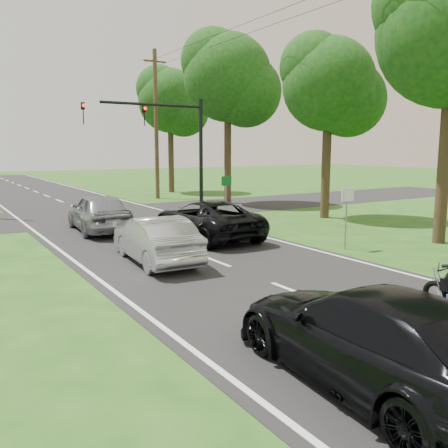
{
  "coord_description": "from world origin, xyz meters",
  "views": [
    {
      "loc": [
        -7.32,
        -8.36,
        3.43
      ],
      "look_at": [
        -0.22,
        3.0,
        1.3
      ],
      "focal_mm": 38.0,
      "sensor_mm": 36.0,
      "label": 1
    }
  ],
  "objects_px": {
    "silver_suv": "(99,212)",
    "dark_car_behind": "(372,336)",
    "utility_pole_far": "(156,124)",
    "dark_suv": "(207,219)",
    "sign_green": "(226,187)",
    "silver_sedan": "(156,239)",
    "traffic_signal": "(169,135)",
    "sign_white": "(347,203)"
  },
  "relations": [
    {
      "from": "sign_white",
      "to": "dark_suv",
      "type": "bearing_deg",
      "value": 125.47
    },
    {
      "from": "utility_pole_far",
      "to": "sign_white",
      "type": "distance_m",
      "value": 19.39
    },
    {
      "from": "silver_sedan",
      "to": "traffic_signal",
      "type": "distance_m",
      "value": 11.08
    },
    {
      "from": "dark_suv",
      "to": "sign_green",
      "type": "relative_size",
      "value": 2.48
    },
    {
      "from": "dark_suv",
      "to": "traffic_signal",
      "type": "bearing_deg",
      "value": -104.44
    },
    {
      "from": "silver_suv",
      "to": "sign_white",
      "type": "distance_m",
      "value": 10.07
    },
    {
      "from": "silver_suv",
      "to": "dark_car_behind",
      "type": "relative_size",
      "value": 0.94
    },
    {
      "from": "dark_car_behind",
      "to": "dark_suv",
      "type": "bearing_deg",
      "value": -104.04
    },
    {
      "from": "utility_pole_far",
      "to": "sign_green",
      "type": "height_order",
      "value": "utility_pole_far"
    },
    {
      "from": "silver_sedan",
      "to": "sign_green",
      "type": "height_order",
      "value": "sign_green"
    },
    {
      "from": "silver_suv",
      "to": "utility_pole_far",
      "type": "bearing_deg",
      "value": -120.34
    },
    {
      "from": "dark_suv",
      "to": "sign_white",
      "type": "xyz_separation_m",
      "value": [
        3.04,
        -4.27,
        0.85
      ]
    },
    {
      "from": "traffic_signal",
      "to": "sign_green",
      "type": "distance_m",
      "value": 4.24
    },
    {
      "from": "traffic_signal",
      "to": "sign_white",
      "type": "xyz_separation_m",
      "value": [
        1.36,
        -11.02,
        -2.54
      ]
    },
    {
      "from": "sign_white",
      "to": "utility_pole_far",
      "type": "bearing_deg",
      "value": 85.49
    },
    {
      "from": "silver_suv",
      "to": "dark_car_behind",
      "type": "xyz_separation_m",
      "value": [
        -0.66,
        -14.94,
        -0.07
      ]
    },
    {
      "from": "utility_pole_far",
      "to": "sign_green",
      "type": "bearing_deg",
      "value": -96.73
    },
    {
      "from": "dark_car_behind",
      "to": "sign_white",
      "type": "bearing_deg",
      "value": -129.92
    },
    {
      "from": "traffic_signal",
      "to": "sign_green",
      "type": "height_order",
      "value": "traffic_signal"
    },
    {
      "from": "silver_sedan",
      "to": "utility_pole_far",
      "type": "xyz_separation_m",
      "value": [
        7.81,
        17.31,
        4.36
      ]
    },
    {
      "from": "dark_car_behind",
      "to": "silver_sedan",
      "type": "bearing_deg",
      "value": -88.69
    },
    {
      "from": "silver_sedan",
      "to": "dark_car_behind",
      "type": "distance_m",
      "value": 8.68
    },
    {
      "from": "silver_suv",
      "to": "traffic_signal",
      "type": "xyz_separation_m",
      "value": [
        4.72,
        3.03,
        3.32
      ]
    },
    {
      "from": "sign_green",
      "to": "dark_suv",
      "type": "bearing_deg",
      "value": -131.04
    },
    {
      "from": "dark_suv",
      "to": "dark_car_behind",
      "type": "xyz_separation_m",
      "value": [
        -3.7,
        -11.23,
        0.0
      ]
    },
    {
      "from": "sign_white",
      "to": "dark_car_behind",
      "type": "bearing_deg",
      "value": -134.14
    },
    {
      "from": "dark_suv",
      "to": "utility_pole_far",
      "type": "bearing_deg",
      "value": -107.56
    },
    {
      "from": "silver_sedan",
      "to": "sign_green",
      "type": "xyz_separation_m",
      "value": [
        6.51,
        6.29,
        0.88
      ]
    },
    {
      "from": "silver_suv",
      "to": "traffic_signal",
      "type": "bearing_deg",
      "value": -143.17
    },
    {
      "from": "utility_pole_far",
      "to": "silver_suv",
      "type": "bearing_deg",
      "value": -124.52
    },
    {
      "from": "silver_sedan",
      "to": "sign_white",
      "type": "bearing_deg",
      "value": 169.12
    },
    {
      "from": "utility_pole_far",
      "to": "sign_green",
      "type": "relative_size",
      "value": 4.71
    },
    {
      "from": "dark_suv",
      "to": "sign_white",
      "type": "relative_size",
      "value": 2.48
    },
    {
      "from": "silver_suv",
      "to": "sign_white",
      "type": "xyz_separation_m",
      "value": [
        6.09,
        -7.99,
        0.78
      ]
    },
    {
      "from": "dark_suv",
      "to": "silver_suv",
      "type": "distance_m",
      "value": 4.8
    },
    {
      "from": "dark_suv",
      "to": "silver_sedan",
      "type": "bearing_deg",
      "value": 37.67
    },
    {
      "from": "sign_green",
      "to": "traffic_signal",
      "type": "bearing_deg",
      "value": 117.38
    },
    {
      "from": "dark_car_behind",
      "to": "sign_green",
      "type": "height_order",
      "value": "sign_green"
    },
    {
      "from": "silver_sedan",
      "to": "utility_pole_far",
      "type": "height_order",
      "value": "utility_pole_far"
    },
    {
      "from": "traffic_signal",
      "to": "silver_sedan",
      "type": "bearing_deg",
      "value": -117.99
    },
    {
      "from": "sign_white",
      "to": "sign_green",
      "type": "xyz_separation_m",
      "value": [
        0.2,
        8.0,
        0.0
      ]
    },
    {
      "from": "silver_sedan",
      "to": "utility_pole_far",
      "type": "relative_size",
      "value": 0.43
    }
  ]
}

